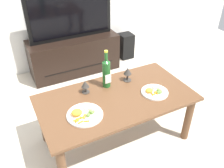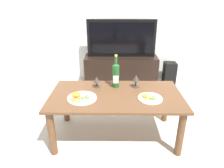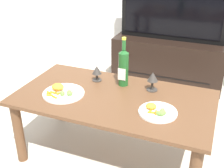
{
  "view_description": "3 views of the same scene",
  "coord_description": "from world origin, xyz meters",
  "px_view_note": "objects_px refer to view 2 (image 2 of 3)",
  "views": [
    {
      "loc": [
        -0.79,
        -1.46,
        1.75
      ],
      "look_at": [
        -0.01,
        0.06,
        0.6
      ],
      "focal_mm": 38.46,
      "sensor_mm": 36.0,
      "label": 1
    },
    {
      "loc": [
        -0.02,
        -1.86,
        1.43
      ],
      "look_at": [
        -0.04,
        0.07,
        0.59
      ],
      "focal_mm": 32.6,
      "sensor_mm": 36.0,
      "label": 2
    },
    {
      "loc": [
        0.64,
        -1.63,
        1.46
      ],
      "look_at": [
        -0.02,
        0.03,
        0.58
      ],
      "focal_mm": 46.84,
      "sensor_mm": 36.0,
      "label": 3
    }
  ],
  "objects_px": {
    "tv_screen": "(121,38)",
    "goblet_left": "(97,80)",
    "tv_stand": "(121,71)",
    "dinner_plate_right": "(150,98)",
    "dining_table": "(116,101)",
    "floor_speaker": "(169,73)",
    "goblet_right": "(136,79)",
    "wine_bottle": "(116,74)",
    "dinner_plate_left": "(81,97)"
  },
  "relations": [
    {
      "from": "dinner_plate_right",
      "to": "goblet_left",
      "type": "bearing_deg",
      "value": 151.93
    },
    {
      "from": "goblet_right",
      "to": "dinner_plate_left",
      "type": "xyz_separation_m",
      "value": [
        -0.56,
        -0.28,
        -0.08
      ]
    },
    {
      "from": "wine_bottle",
      "to": "tv_screen",
      "type": "bearing_deg",
      "value": 85.69
    },
    {
      "from": "tv_screen",
      "to": "goblet_left",
      "type": "bearing_deg",
      "value": -104.01
    },
    {
      "from": "dinner_plate_right",
      "to": "dinner_plate_left",
      "type": "bearing_deg",
      "value": 179.75
    },
    {
      "from": "wine_bottle",
      "to": "dinner_plate_right",
      "type": "height_order",
      "value": "wine_bottle"
    },
    {
      "from": "dining_table",
      "to": "tv_stand",
      "type": "height_order",
      "value": "dining_table"
    },
    {
      "from": "floor_speaker",
      "to": "wine_bottle",
      "type": "xyz_separation_m",
      "value": [
        -0.94,
        -1.27,
        0.46
      ]
    },
    {
      "from": "goblet_left",
      "to": "dinner_plate_left",
      "type": "height_order",
      "value": "goblet_left"
    },
    {
      "from": "tv_stand",
      "to": "goblet_left",
      "type": "bearing_deg",
      "value": -103.98
    },
    {
      "from": "dining_table",
      "to": "floor_speaker",
      "type": "bearing_deg",
      "value": 57.13
    },
    {
      "from": "tv_stand",
      "to": "dinner_plate_right",
      "type": "height_order",
      "value": "dinner_plate_right"
    },
    {
      "from": "dining_table",
      "to": "goblet_left",
      "type": "height_order",
      "value": "goblet_left"
    },
    {
      "from": "wine_bottle",
      "to": "dinner_plate_left",
      "type": "distance_m",
      "value": 0.47
    },
    {
      "from": "dinner_plate_left",
      "to": "wine_bottle",
      "type": "bearing_deg",
      "value": 40.2
    },
    {
      "from": "goblet_left",
      "to": "goblet_right",
      "type": "bearing_deg",
      "value": 0.0
    },
    {
      "from": "tv_screen",
      "to": "wine_bottle",
      "type": "height_order",
      "value": "tv_screen"
    },
    {
      "from": "floor_speaker",
      "to": "goblet_left",
      "type": "height_order",
      "value": "goblet_left"
    },
    {
      "from": "dining_table",
      "to": "tv_stand",
      "type": "xyz_separation_m",
      "value": [
        0.1,
        1.41,
        -0.17
      ]
    },
    {
      "from": "dinner_plate_left",
      "to": "floor_speaker",
      "type": "bearing_deg",
      "value": 50.57
    },
    {
      "from": "tv_screen",
      "to": "floor_speaker",
      "type": "bearing_deg",
      "value": 3.32
    },
    {
      "from": "goblet_right",
      "to": "dinner_plate_right",
      "type": "xyz_separation_m",
      "value": [
        0.11,
        -0.29,
        -0.08
      ]
    },
    {
      "from": "dining_table",
      "to": "wine_bottle",
      "type": "distance_m",
      "value": 0.3
    },
    {
      "from": "goblet_left",
      "to": "dinner_plate_right",
      "type": "distance_m",
      "value": 0.61
    },
    {
      "from": "floor_speaker",
      "to": "goblet_left",
      "type": "distance_m",
      "value": 1.76
    },
    {
      "from": "wine_bottle",
      "to": "goblet_right",
      "type": "distance_m",
      "value": 0.22
    },
    {
      "from": "dining_table",
      "to": "goblet_right",
      "type": "height_order",
      "value": "goblet_right"
    },
    {
      "from": "tv_stand",
      "to": "wine_bottle",
      "type": "bearing_deg",
      "value": -94.3
    },
    {
      "from": "goblet_right",
      "to": "goblet_left",
      "type": "bearing_deg",
      "value": -180.0
    },
    {
      "from": "goblet_right",
      "to": "dinner_plate_right",
      "type": "height_order",
      "value": "goblet_right"
    },
    {
      "from": "dining_table",
      "to": "goblet_right",
      "type": "distance_m",
      "value": 0.34
    },
    {
      "from": "wine_bottle",
      "to": "dinner_plate_left",
      "type": "bearing_deg",
      "value": -139.8
    },
    {
      "from": "goblet_left",
      "to": "tv_stand",
      "type": "bearing_deg",
      "value": 76.02
    },
    {
      "from": "tv_stand",
      "to": "tv_screen",
      "type": "xyz_separation_m",
      "value": [
        0.0,
        -0.0,
        0.55
      ]
    },
    {
      "from": "dinner_plate_right",
      "to": "dining_table",
      "type": "bearing_deg",
      "value": 163.0
    },
    {
      "from": "dining_table",
      "to": "tv_screen",
      "type": "relative_size",
      "value": 1.22
    },
    {
      "from": "tv_stand",
      "to": "goblet_left",
      "type": "relative_size",
      "value": 9.96
    },
    {
      "from": "dining_table",
      "to": "goblet_right",
      "type": "bearing_deg",
      "value": 40.5
    },
    {
      "from": "tv_screen",
      "to": "goblet_left",
      "type": "xyz_separation_m",
      "value": [
        -0.31,
        -1.22,
        -0.21
      ]
    },
    {
      "from": "dining_table",
      "to": "goblet_left",
      "type": "relative_size",
      "value": 11.19
    },
    {
      "from": "dinner_plate_left",
      "to": "goblet_left",
      "type": "bearing_deg",
      "value": 65.66
    },
    {
      "from": "dining_table",
      "to": "wine_bottle",
      "type": "xyz_separation_m",
      "value": [
        0.0,
        0.19,
        0.23
      ]
    },
    {
      "from": "dining_table",
      "to": "tv_screen",
      "type": "bearing_deg",
      "value": 86.08
    },
    {
      "from": "tv_stand",
      "to": "floor_speaker",
      "type": "relative_size",
      "value": 3.14
    },
    {
      "from": "floor_speaker",
      "to": "dinner_plate_right",
      "type": "height_order",
      "value": "dinner_plate_right"
    },
    {
      "from": "dinner_plate_right",
      "to": "floor_speaker",
      "type": "bearing_deg",
      "value": 68.54
    },
    {
      "from": "goblet_right",
      "to": "tv_screen",
      "type": "bearing_deg",
      "value": 95.68
    },
    {
      "from": "goblet_left",
      "to": "goblet_right",
      "type": "distance_m",
      "value": 0.43
    },
    {
      "from": "goblet_right",
      "to": "dinner_plate_right",
      "type": "bearing_deg",
      "value": -68.77
    },
    {
      "from": "tv_screen",
      "to": "wine_bottle",
      "type": "xyz_separation_m",
      "value": [
        -0.09,
        -1.22,
        -0.15
      ]
    }
  ]
}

